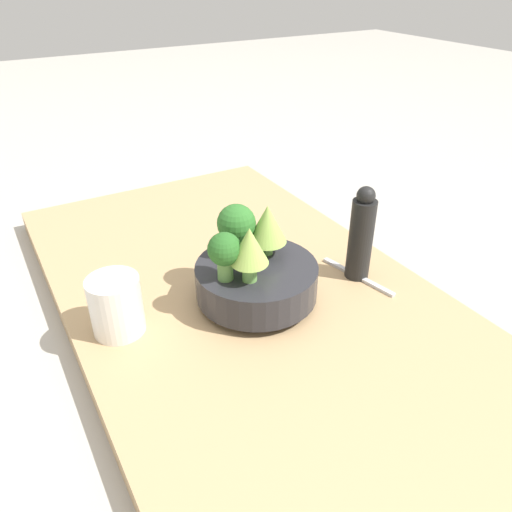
% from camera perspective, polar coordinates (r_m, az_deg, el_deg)
% --- Properties ---
extents(ground_plane, '(6.00, 6.00, 0.00)m').
position_cam_1_polar(ground_plane, '(0.94, -0.98, -6.14)').
color(ground_plane, '#ADA89E').
extents(table, '(1.10, 0.62, 0.04)m').
position_cam_1_polar(table, '(0.93, -0.99, -5.07)').
color(table, tan).
rests_on(table, ground_plane).
extents(bowl, '(0.21, 0.21, 0.07)m').
position_cam_1_polar(bowl, '(0.87, -0.00, -2.87)').
color(bowl, '#28282D').
rests_on(bowl, table).
extents(broccoli_floret_back, '(0.06, 0.06, 0.08)m').
position_cam_1_polar(broccoli_floret_back, '(0.79, -3.61, 0.48)').
color(broccoli_floret_back, '#609347').
rests_on(broccoli_floret_back, bowl).
extents(romanesco_piece_far, '(0.06, 0.06, 0.10)m').
position_cam_1_polar(romanesco_piece_far, '(0.78, -0.76, 0.96)').
color(romanesco_piece_far, '#6BA34C').
rests_on(romanesco_piece_far, bowl).
extents(broccoli_floret_right, '(0.07, 0.07, 0.09)m').
position_cam_1_polar(broccoli_floret_right, '(0.86, -2.25, 3.56)').
color(broccoli_floret_right, '#7AB256').
rests_on(broccoli_floret_right, bowl).
extents(romanesco_piece_near, '(0.07, 0.07, 0.09)m').
position_cam_1_polar(romanesco_piece_near, '(0.86, 1.30, 3.61)').
color(romanesco_piece_near, '#6BA34C').
rests_on(romanesco_piece_near, bowl).
extents(cup, '(0.08, 0.08, 0.10)m').
position_cam_1_polar(cup, '(0.83, -15.70, -5.46)').
color(cup, silver).
rests_on(cup, table).
extents(pepper_mill, '(0.04, 0.04, 0.18)m').
position_cam_1_polar(pepper_mill, '(0.93, 11.92, 2.33)').
color(pepper_mill, black).
rests_on(pepper_mill, table).
extents(fork, '(0.16, 0.04, 0.01)m').
position_cam_1_polar(fork, '(0.97, 11.53, -2.30)').
color(fork, silver).
rests_on(fork, table).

